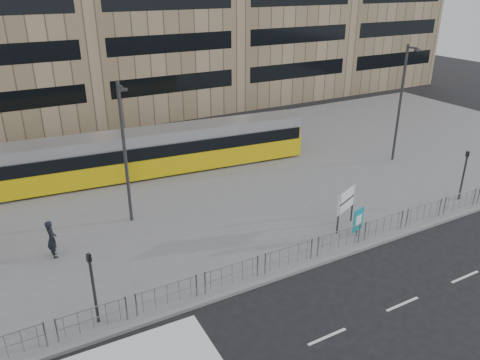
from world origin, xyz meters
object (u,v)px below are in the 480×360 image
pedestrian (52,239)px  lamp_post_east (401,99)px  traffic_light_east (465,169)px  lamp_post_west (125,148)px  tram (121,156)px  ad_panel (358,220)px  traffic_light_west (92,280)px  station_sign (346,202)px

pedestrian → lamp_post_east: lamp_post_east is taller
traffic_light_east → lamp_post_west: (-18.29, 7.04, 2.28)m
tram → lamp_post_east: size_ratio=3.15×
ad_panel → traffic_light_west: (-13.48, -0.17, 1.06)m
station_sign → tram: bearing=100.8°
ad_panel → station_sign: bearing=72.5°
station_sign → traffic_light_east: 8.49m
station_sign → pedestrian: size_ratio=1.13×
station_sign → lamp_post_west: size_ratio=0.28×
tram → lamp_post_west: (-1.30, -6.22, 2.72)m
traffic_light_west → lamp_post_west: bearing=41.3°
ad_panel → lamp_post_west: lamp_post_west is taller
traffic_light_west → ad_panel: bearing=-22.0°
ad_panel → traffic_light_east: traffic_light_east is taller
tram → traffic_light_east: size_ratio=8.46×
pedestrian → traffic_light_east: size_ratio=0.62×
ad_panel → lamp_post_east: size_ratio=0.19×
lamp_post_west → lamp_post_east: lamp_post_east is taller
pedestrian → lamp_post_west: 5.75m
station_sign → traffic_light_east: (8.44, -0.72, 0.47)m
tram → station_sign: bearing=-50.1°
tram → pedestrian: 9.80m
station_sign → ad_panel: 1.19m
traffic_light_west → lamp_post_east: lamp_post_east is taller
station_sign → traffic_light_east: size_ratio=0.70×
pedestrian → traffic_light_east: bearing=-110.0°
lamp_post_east → traffic_light_east: bearing=-102.6°
traffic_light_east → lamp_post_east: (1.53, 6.86, 2.56)m
station_sign → lamp_post_west: 12.02m
tram → traffic_light_east: bearing=-32.4°
tram → lamp_post_west: size_ratio=3.37×
traffic_light_west → pedestrian: bearing=74.3°
traffic_light_east → lamp_post_west: 19.73m
lamp_post_west → pedestrian: bearing=-158.2°
lamp_post_west → lamp_post_east: (19.82, -0.18, 0.28)m
ad_panel → traffic_light_west: size_ratio=0.50×
station_sign → lamp_post_west: bearing=123.8°
station_sign → traffic_light_west: 13.57m
pedestrian → lamp_post_west: bearing=-75.1°
pedestrian → traffic_light_west: 5.90m
tram → station_sign: size_ratio=12.04×
tram → pedestrian: (-5.68, -7.97, -0.58)m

